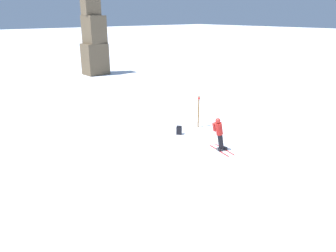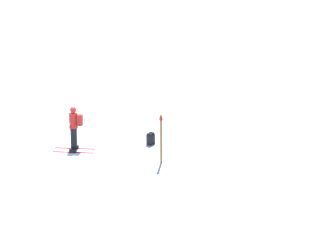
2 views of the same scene
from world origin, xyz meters
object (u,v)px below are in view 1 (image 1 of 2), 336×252
Objects in this scene: skier at (219,132)px; spare_backpack at (179,130)px; rock_pillar at (94,37)px; trail_marker at (199,110)px.

skier is 3.58× the size of spare_backpack.
rock_pillar reaches higher than trail_marker.
rock_pillar reaches higher than skier.
trail_marker is at bearing 56.14° from spare_backpack.
spare_backpack is at bearing -106.04° from rock_pillar.
skier is 3.14m from spare_backpack.
skier is at bearing -104.23° from rock_pillar.
spare_backpack is at bearing 102.30° from skier.
spare_backpack is (-5.95, -20.71, -3.88)m from rock_pillar.
rock_pillar is 5.01× the size of trail_marker.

